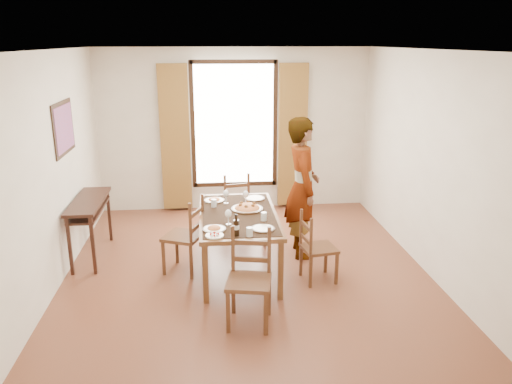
{
  "coord_description": "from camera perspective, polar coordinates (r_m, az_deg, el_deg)",
  "views": [
    {
      "loc": [
        -0.45,
        -5.79,
        2.8
      ],
      "look_at": [
        0.13,
        0.08,
        1.0
      ],
      "focal_mm": 35.0,
      "sensor_mm": 36.0,
      "label": 1
    }
  ],
  "objects": [
    {
      "name": "room_shell",
      "position": [
        6.07,
        -1.32,
        5.0
      ],
      "size": [
        4.6,
        5.1,
        2.74
      ],
      "color": "silver",
      "rests_on": "ground"
    },
    {
      "name": "caprese_plate",
      "position": [
        5.46,
        -4.76,
        -4.87
      ],
      "size": [
        0.2,
        0.2,
        0.04
      ],
      "primitive_type": null,
      "color": "silver",
      "rests_on": "dining_table"
    },
    {
      "name": "tumbler_c",
      "position": [
        5.43,
        -0.74,
        -4.58
      ],
      "size": [
        0.07,
        0.07,
        0.1
      ],
      "primitive_type": "cylinder",
      "color": "silver",
      "rests_on": "dining_table"
    },
    {
      "name": "pasta_platter",
      "position": [
        6.26,
        -1.02,
        -1.62
      ],
      "size": [
        0.4,
        0.4,
        0.1
      ],
      "primitive_type": null,
      "color": "#B33217",
      "rests_on": "dining_table"
    },
    {
      "name": "wine_bottle",
      "position": [
        5.43,
        -2.28,
        -3.78
      ],
      "size": [
        0.07,
        0.07,
        0.25
      ],
      "primitive_type": null,
      "color": "black",
      "rests_on": "dining_table"
    },
    {
      "name": "dining_table",
      "position": [
        6.17,
        -2.03,
        -3.07
      ],
      "size": [
        0.95,
        1.71,
        0.76
      ],
      "color": "brown",
      "rests_on": "ground"
    },
    {
      "name": "man",
      "position": [
        6.6,
        5.3,
        0.5
      ],
      "size": [
        0.7,
        0.48,
        1.87
      ],
      "primitive_type": "imported",
      "rotation": [
        0.0,
        0.0,
        1.55
      ],
      "color": "gray",
      "rests_on": "ground"
    },
    {
      "name": "plate_se",
      "position": [
        5.63,
        0.81,
        -4.04
      ],
      "size": [
        0.27,
        0.27,
        0.05
      ],
      "primitive_type": null,
      "color": "silver",
      "rests_on": "dining_table"
    },
    {
      "name": "chair_east",
      "position": [
        6.05,
        6.93,
        -6.51
      ],
      "size": [
        0.44,
        0.44,
        0.87
      ],
      "rotation": [
        0.0,
        0.0,
        1.73
      ],
      "color": "brown",
      "rests_on": "ground"
    },
    {
      "name": "wine_glass_b",
      "position": [
        6.46,
        -1.18,
        -0.62
      ],
      "size": [
        0.08,
        0.08,
        0.18
      ],
      "primitive_type": null,
      "color": "white",
      "rests_on": "dining_table"
    },
    {
      "name": "plate_sw",
      "position": [
        5.63,
        -4.81,
        -4.09
      ],
      "size": [
        0.27,
        0.27,
        0.05
      ],
      "primitive_type": null,
      "color": "silver",
      "rests_on": "dining_table"
    },
    {
      "name": "wine_glass_c",
      "position": [
        6.5,
        -3.45,
        -0.54
      ],
      "size": [
        0.08,
        0.08,
        0.18
      ],
      "primitive_type": null,
      "color": "white",
      "rests_on": "dining_table"
    },
    {
      "name": "ground",
      "position": [
        6.45,
        -1.09,
        -8.76
      ],
      "size": [
        5.0,
        5.0,
        0.0
      ],
      "primitive_type": "plane",
      "color": "#55291A",
      "rests_on": "ground"
    },
    {
      "name": "tumbler_a",
      "position": [
        5.9,
        0.89,
        -2.8
      ],
      "size": [
        0.07,
        0.07,
        0.1
      ],
      "primitive_type": "cylinder",
      "color": "silver",
      "rests_on": "dining_table"
    },
    {
      "name": "plate_ne",
      "position": [
        6.69,
        -0.17,
        -0.59
      ],
      "size": [
        0.27,
        0.27,
        0.05
      ],
      "primitive_type": null,
      "color": "silver",
      "rests_on": "dining_table"
    },
    {
      "name": "tumbler_b",
      "position": [
        6.4,
        -4.84,
        -1.27
      ],
      "size": [
        0.07,
        0.07,
        0.1
      ],
      "primitive_type": "cylinder",
      "color": "silver",
      "rests_on": "dining_table"
    },
    {
      "name": "console_table",
      "position": [
        6.92,
        -18.55,
        -1.76
      ],
      "size": [
        0.38,
        1.2,
        0.8
      ],
      "color": "black",
      "rests_on": "ground"
    },
    {
      "name": "wine_glass_a",
      "position": [
        5.76,
        -3.19,
        -2.88
      ],
      "size": [
        0.08,
        0.08,
        0.18
      ],
      "primitive_type": null,
      "color": "white",
      "rests_on": "dining_table"
    },
    {
      "name": "chair_south",
      "position": [
        5.14,
        -0.77,
        -10.15
      ],
      "size": [
        0.52,
        0.52,
        0.99
      ],
      "rotation": [
        0.0,
        0.0,
        -0.2
      ],
      "color": "brown",
      "rests_on": "ground"
    },
    {
      "name": "plate_nw",
      "position": [
        6.63,
        -4.79,
        -0.82
      ],
      "size": [
        0.27,
        0.27,
        0.05
      ],
      "primitive_type": null,
      "color": "silver",
      "rests_on": "dining_table"
    },
    {
      "name": "chair_north",
      "position": [
        7.52,
        -2.47,
        -1.37
      ],
      "size": [
        0.48,
        0.48,
        0.94
      ],
      "rotation": [
        0.0,
        0.0,
        3.33
      ],
      "color": "brown",
      "rests_on": "ground"
    },
    {
      "name": "chair_west",
      "position": [
        6.28,
        -8.05,
        -5.16
      ],
      "size": [
        0.57,
        0.57,
        0.98
      ],
      "rotation": [
        0.0,
        0.0,
        -1.97
      ],
      "color": "brown",
      "rests_on": "ground"
    }
  ]
}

